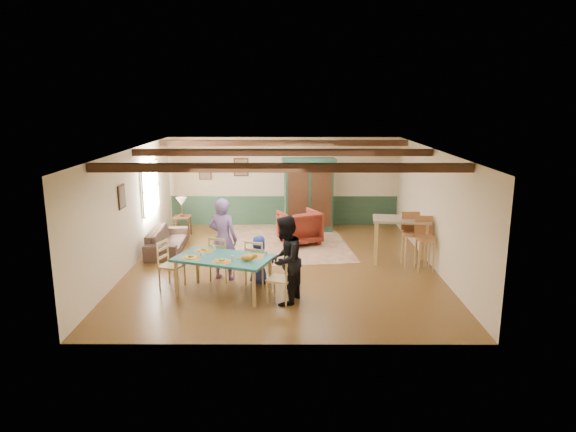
{
  "coord_description": "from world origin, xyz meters",
  "views": [
    {
      "loc": [
        0.17,
        -11.51,
        3.82
      ],
      "look_at": [
        0.13,
        0.16,
        1.15
      ],
      "focal_mm": 32.0,
      "sensor_mm": 36.0,
      "label": 1
    }
  ],
  "objects_px": {
    "counter_table": "(400,241)",
    "cat": "(248,257)",
    "dining_table": "(224,276)",
    "dining_chair_far_left": "(222,258)",
    "armoire": "(308,195)",
    "person_man": "(223,239)",
    "person_child": "(259,260)",
    "bar_stool_right": "(425,244)",
    "dining_chair_end_left": "(172,265)",
    "table_lamp": "(182,207)",
    "sofa": "(167,240)",
    "dining_chair_end_right": "(280,278)",
    "armchair": "(300,227)",
    "person_woman": "(285,260)",
    "dining_chair_far_right": "(258,262)",
    "bar_stool_left": "(411,240)",
    "end_table": "(182,226)"
  },
  "relations": [
    {
      "from": "counter_table",
      "to": "person_child",
      "type": "bearing_deg",
      "value": -156.78
    },
    {
      "from": "dining_table",
      "to": "counter_table",
      "type": "distance_m",
      "value": 4.43
    },
    {
      "from": "sofa",
      "to": "bar_stool_right",
      "type": "bearing_deg",
      "value": -105.85
    },
    {
      "from": "table_lamp",
      "to": "person_man",
      "type": "bearing_deg",
      "value": -65.24
    },
    {
      "from": "dining_chair_far_left",
      "to": "armoire",
      "type": "xyz_separation_m",
      "value": [
        2.0,
        4.22,
        0.59
      ]
    },
    {
      "from": "dining_chair_end_right",
      "to": "end_table",
      "type": "height_order",
      "value": "dining_chair_end_right"
    },
    {
      "from": "counter_table",
      "to": "cat",
      "type": "bearing_deg",
      "value": -145.76
    },
    {
      "from": "sofa",
      "to": "bar_stool_left",
      "type": "distance_m",
      "value": 6.09
    },
    {
      "from": "table_lamp",
      "to": "person_child",
      "type": "bearing_deg",
      "value": -57.57
    },
    {
      "from": "dining_chair_end_left",
      "to": "dining_chair_end_right",
      "type": "relative_size",
      "value": 1.0
    },
    {
      "from": "person_woman",
      "to": "bar_stool_right",
      "type": "xyz_separation_m",
      "value": [
        3.14,
        1.91,
        -0.24
      ]
    },
    {
      "from": "dining_table",
      "to": "dining_chair_end_right",
      "type": "bearing_deg",
      "value": -19.31
    },
    {
      "from": "dining_chair_end_right",
      "to": "table_lamp",
      "type": "xyz_separation_m",
      "value": [
        -2.85,
        4.81,
        0.37
      ]
    },
    {
      "from": "dining_chair_far_right",
      "to": "bar_stool_right",
      "type": "distance_m",
      "value": 3.84
    },
    {
      "from": "dining_chair_far_left",
      "to": "dining_chair_end_right",
      "type": "xyz_separation_m",
      "value": [
        1.27,
        -1.23,
        0.0
      ]
    },
    {
      "from": "person_woman",
      "to": "person_man",
      "type": "bearing_deg",
      "value": -115.87
    },
    {
      "from": "person_man",
      "to": "person_child",
      "type": "relative_size",
      "value": 1.72
    },
    {
      "from": "dining_chair_far_right",
      "to": "bar_stool_right",
      "type": "xyz_separation_m",
      "value": [
        3.73,
        0.91,
        0.12
      ]
    },
    {
      "from": "dining_chair_far_right",
      "to": "person_child",
      "type": "distance_m",
      "value": 0.09
    },
    {
      "from": "person_child",
      "to": "end_table",
      "type": "distance_m",
      "value": 4.47
    },
    {
      "from": "dining_chair_end_right",
      "to": "person_woman",
      "type": "distance_m",
      "value": 0.38
    },
    {
      "from": "cat",
      "to": "bar_stool_left",
      "type": "bearing_deg",
      "value": 49.14
    },
    {
      "from": "dining_table",
      "to": "counter_table",
      "type": "height_order",
      "value": "counter_table"
    },
    {
      "from": "person_woman",
      "to": "armoire",
      "type": "height_order",
      "value": "armoire"
    },
    {
      "from": "dining_chair_end_right",
      "to": "armchair",
      "type": "bearing_deg",
      "value": -166.99
    },
    {
      "from": "dining_chair_far_left",
      "to": "person_child",
      "type": "xyz_separation_m",
      "value": [
        0.81,
        -0.2,
        0.03
      ]
    },
    {
      "from": "table_lamp",
      "to": "dining_table",
      "type": "bearing_deg",
      "value": -68.61
    },
    {
      "from": "person_man",
      "to": "cat",
      "type": "relative_size",
      "value": 4.79
    },
    {
      "from": "bar_stool_left",
      "to": "dining_chair_end_right",
      "type": "bearing_deg",
      "value": -144.25
    },
    {
      "from": "dining_chair_far_left",
      "to": "bar_stool_left",
      "type": "height_order",
      "value": "bar_stool_left"
    },
    {
      "from": "armoire",
      "to": "armchair",
      "type": "distance_m",
      "value": 1.5
    },
    {
      "from": "armoire",
      "to": "bar_stool_left",
      "type": "relative_size",
      "value": 1.72
    },
    {
      "from": "person_man",
      "to": "table_lamp",
      "type": "relative_size",
      "value": 3.31
    },
    {
      "from": "dining_chair_end_left",
      "to": "person_woman",
      "type": "distance_m",
      "value": 2.51
    },
    {
      "from": "person_child",
      "to": "armchair",
      "type": "relative_size",
      "value": 1.05
    },
    {
      "from": "sofa",
      "to": "counter_table",
      "type": "height_order",
      "value": "counter_table"
    },
    {
      "from": "dining_table",
      "to": "counter_table",
      "type": "bearing_deg",
      "value": 27.5
    },
    {
      "from": "person_woman",
      "to": "bar_stool_right",
      "type": "relative_size",
      "value": 1.39
    },
    {
      "from": "end_table",
      "to": "sofa",
      "type": "bearing_deg",
      "value": -93.92
    },
    {
      "from": "armchair",
      "to": "bar_stool_right",
      "type": "bearing_deg",
      "value": 116.49
    },
    {
      "from": "cat",
      "to": "armchair",
      "type": "distance_m",
      "value": 4.18
    },
    {
      "from": "dining_chair_end_left",
      "to": "armoire",
      "type": "height_order",
      "value": "armoire"
    },
    {
      "from": "dining_chair_far_right",
      "to": "sofa",
      "type": "bearing_deg",
      "value": -24.87
    },
    {
      "from": "end_table",
      "to": "table_lamp",
      "type": "relative_size",
      "value": 1.09
    },
    {
      "from": "cat",
      "to": "table_lamp",
      "type": "xyz_separation_m",
      "value": [
        -2.23,
        4.7,
        -0.01
      ]
    },
    {
      "from": "armchair",
      "to": "end_table",
      "type": "bearing_deg",
      "value": -36.33
    },
    {
      "from": "dining_chair_far_left",
      "to": "person_man",
      "type": "distance_m",
      "value": 0.41
    },
    {
      "from": "dining_chair_end_right",
      "to": "counter_table",
      "type": "height_order",
      "value": "counter_table"
    },
    {
      "from": "person_child",
      "to": "bar_stool_right",
      "type": "height_order",
      "value": "bar_stool_right"
    },
    {
      "from": "person_woman",
      "to": "person_child",
      "type": "height_order",
      "value": "person_woman"
    }
  ]
}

